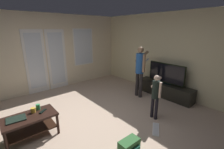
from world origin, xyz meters
The scene contains 14 objects.
ground_plane centered at (0.00, 0.00, -0.01)m, with size 5.81×5.51×0.02m, color tan.
wall_back_with_doors centered at (0.05, 2.72, 1.24)m, with size 5.81×0.09×2.54m.
wall_right_plain centered at (2.88, 0.00, 1.26)m, with size 0.06×5.51×2.51m.
coffee_table centered at (-1.06, 0.42, 0.33)m, with size 0.92×0.51×0.46m.
tv_stand centered at (2.59, -0.19, 0.21)m, with size 0.40×1.72×0.41m.
flat_screen_tv centered at (2.59, -0.19, 0.73)m, with size 0.08×1.15×0.63m.
person_adult centered at (1.99, 0.33, 0.92)m, with size 0.66×0.41×1.53m.
person_child centered at (1.31, -0.71, 0.63)m, with size 0.47×0.28×1.05m.
backpack centered at (0.07, -1.08, 0.12)m, with size 0.36×0.23×0.25m.
loose_keyboard centered at (0.96, -1.00, 0.01)m, with size 0.44×0.35×0.02m.
laptop_closed centered at (-1.27, 0.45, 0.47)m, with size 0.31×0.25×0.02m, color black.
cup_near_edge centered at (-0.96, 0.51, 0.50)m, with size 0.09×0.09×0.10m, color gold.
cup_by_laptop centered at (-0.85, 0.57, 0.51)m, with size 0.08×0.08×0.11m, color #339051.
tv_remote_black centered at (-0.81, 0.42, 0.47)m, with size 0.17×0.05×0.02m, color black.
Camera 1 is at (-1.51, -2.50, 2.01)m, focal length 24.62 mm.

